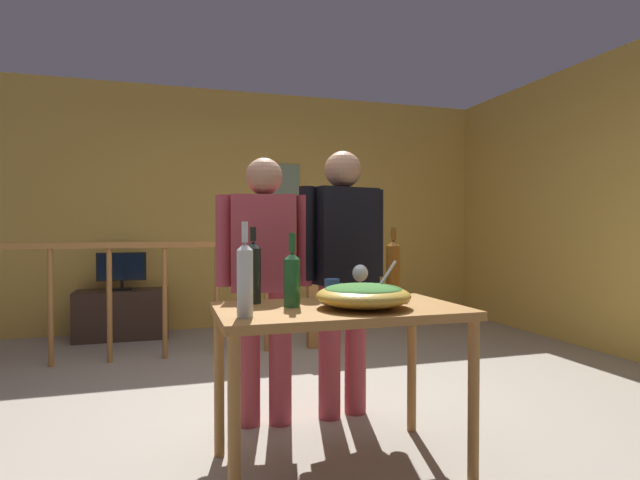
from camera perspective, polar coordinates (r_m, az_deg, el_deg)
ground_plane at (r=3.06m, az=-3.65°, el=-20.07°), size 8.19×8.19×0.00m
back_wall at (r=5.85m, az=-10.52°, el=3.48°), size 6.30×0.10×2.70m
side_wall_right at (r=5.31m, az=28.97°, el=3.60°), size 0.10×4.54×2.70m
framed_picture at (r=5.91m, az=-4.55°, el=6.08°), size 0.45×0.03×0.53m
stair_railing at (r=4.52m, az=-16.97°, el=-4.71°), size 3.63×0.10×1.06m
tv_console at (r=5.54m, az=-21.64°, el=-7.87°), size 0.90×0.40×0.50m
flat_screen_tv at (r=5.46m, az=-21.70°, el=-2.97°), size 0.47×0.12×0.39m
serving_table at (r=2.35m, az=2.24°, el=-9.84°), size 1.13×0.66×0.75m
salad_bowl at (r=2.29m, az=4.96°, el=-6.20°), size 0.43×0.43×0.22m
wine_glass at (r=2.59m, az=4.61°, el=-3.96°), size 0.08×0.08×0.18m
wine_bottle_clear at (r=2.04m, az=-8.57°, el=-4.34°), size 0.07×0.07×0.39m
wine_bottle_green at (r=2.30m, az=-3.21°, el=-4.32°), size 0.08×0.08×0.34m
wine_bottle_amber at (r=2.71m, az=8.38°, el=-3.04°), size 0.08×0.08×0.37m
wine_bottle_dark at (r=2.43m, az=-7.64°, el=-3.55°), size 0.08×0.08×0.37m
mug_blue at (r=2.58m, az=1.43°, el=-5.58°), size 0.11×0.08×0.10m
person_standing_left at (r=2.85m, az=-6.37°, el=-3.45°), size 0.53×0.29×1.52m
person_standing_right at (r=2.97m, az=2.61°, el=-2.39°), size 0.56×0.30×1.58m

